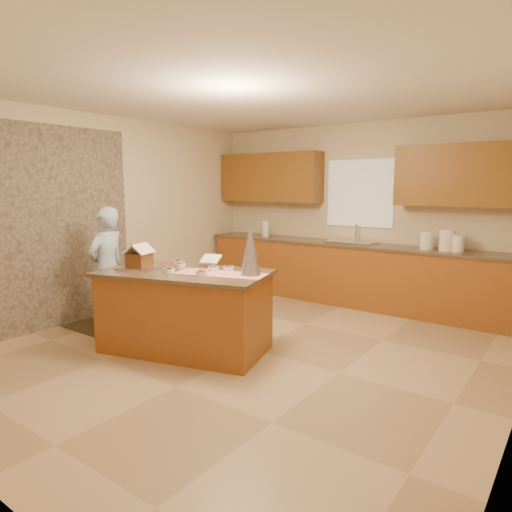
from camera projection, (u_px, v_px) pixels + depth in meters
name	position (u px, v px, depth m)	size (l,w,h in m)	color
floor	(253.00, 350.00, 4.90)	(5.50, 5.50, 0.00)	tan
ceiling	(252.00, 91.00, 4.49)	(5.50, 5.50, 0.00)	silver
wall_back	(360.00, 213.00, 6.88)	(5.50, 5.50, 0.00)	beige
wall_left	(106.00, 216.00, 6.16)	(5.50, 5.50, 0.00)	beige
stone_accent	(52.00, 228.00, 5.53)	(2.50, 2.50, 0.00)	gray
window_curtain	(360.00, 193.00, 6.81)	(1.05, 0.03, 1.00)	white
back_counter_base	(350.00, 275.00, 6.79)	(4.80, 0.60, 0.88)	brown
back_counter_top	(351.00, 244.00, 6.71)	(4.85, 0.63, 0.04)	brown
upper_cabinet_left	(270.00, 178.00, 7.56)	(1.85, 0.35, 0.80)	brown
upper_cabinet_right	(470.00, 175.00, 5.75)	(1.85, 0.35, 0.80)	brown
sink	(351.00, 245.00, 6.72)	(0.70, 0.45, 0.12)	silver
faucet	(356.00, 233.00, 6.83)	(0.03, 0.03, 0.28)	silver
island_base	(185.00, 313.00, 4.84)	(1.70, 0.85, 0.83)	brown
island_top	(184.00, 273.00, 4.77)	(1.78, 0.93, 0.04)	brown
table_runner	(221.00, 274.00, 4.62)	(0.95, 0.34, 0.01)	red
baking_tray	(140.00, 268.00, 4.90)	(0.44, 0.32, 0.02)	silver
cookbook	(211.00, 259.00, 5.04)	(0.21, 0.02, 0.17)	white
tinsel_tree	(250.00, 250.00, 4.52)	(0.21, 0.21, 0.52)	silver
rug	(108.00, 327.00, 5.68)	(1.02, 0.67, 0.01)	black
boy	(107.00, 268.00, 5.53)	(0.55, 0.36, 1.50)	#9EBDE0
canister_a	(427.00, 241.00, 6.05)	(0.17, 0.17, 0.24)	white
canister_b	(447.00, 240.00, 5.90)	(0.19, 0.19, 0.28)	white
canister_c	(458.00, 244.00, 5.82)	(0.15, 0.15, 0.21)	white
paper_towel	(266.00, 229.00, 7.60)	(0.12, 0.12, 0.26)	white
gingerbread_house	(139.00, 258.00, 4.89)	(0.32, 0.33, 0.27)	brown
candy_bowls	(195.00, 268.00, 4.81)	(0.81, 0.58, 0.05)	#E34328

